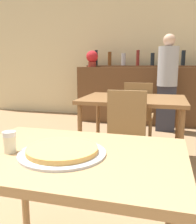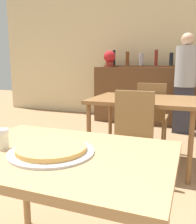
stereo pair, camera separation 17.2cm
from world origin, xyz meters
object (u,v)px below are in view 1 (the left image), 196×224
at_px(chair_far_side_front, 125,133).
at_px(chair_far_side_back, 138,111).
at_px(person_standing, 167,80).
at_px(potted_plant, 92,58).
at_px(pizza_tray, 62,151).
at_px(cheese_shaker, 10,142).

xyz_separation_m(chair_far_side_front, chair_far_side_back, (-0.00, 1.21, 0.00)).
bearing_deg(person_standing, potted_plant, 160.49).
distance_m(chair_far_side_back, pizza_tray, 2.44).
distance_m(chair_far_side_front, cheese_shaker, 1.34).
bearing_deg(chair_far_side_back, chair_far_side_front, 90.00).
bearing_deg(potted_plant, chair_far_side_front, -67.52).
xyz_separation_m(cheese_shaker, potted_plant, (-0.75, 3.97, 0.50)).
height_order(person_standing, potted_plant, person_standing).
relative_size(cheese_shaker, person_standing, 0.06).
bearing_deg(chair_far_side_back, cheese_shaker, 81.52).
bearing_deg(pizza_tray, cheese_shaker, -171.36).
relative_size(chair_far_side_back, person_standing, 0.55).
xyz_separation_m(chair_far_side_front, pizza_tray, (-0.11, -1.22, 0.24)).
bearing_deg(chair_far_side_back, person_standing, -111.16).
bearing_deg(person_standing, cheese_shaker, -102.20).
relative_size(pizza_tray, potted_plant, 1.28).
distance_m(chair_far_side_back, cheese_shaker, 2.51).
distance_m(chair_far_side_front, chair_far_side_back, 1.21).
distance_m(chair_far_side_back, potted_plant, 2.03).
relative_size(chair_far_side_front, chair_far_side_back, 1.00).
height_order(chair_far_side_back, potted_plant, potted_plant).
height_order(cheese_shaker, person_standing, person_standing).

